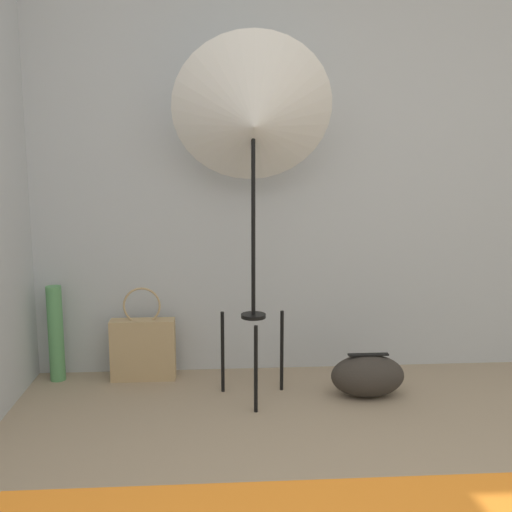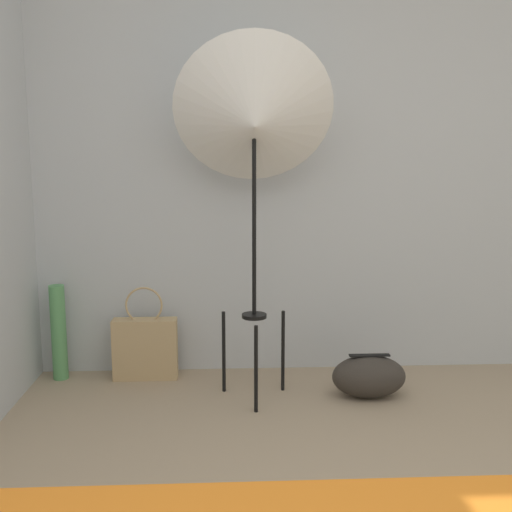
{
  "view_description": "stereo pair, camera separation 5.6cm",
  "coord_description": "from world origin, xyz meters",
  "px_view_note": "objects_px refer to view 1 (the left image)",
  "views": [
    {
      "loc": [
        -0.31,
        -1.17,
        1.29
      ],
      "look_at": [
        -0.11,
        1.7,
        0.82
      ],
      "focal_mm": 42.0,
      "sensor_mm": 36.0,
      "label": 1
    },
    {
      "loc": [
        -0.25,
        -1.18,
        1.29
      ],
      "look_at": [
        -0.11,
        1.7,
        0.82
      ],
      "focal_mm": 42.0,
      "sensor_mm": 36.0,
      "label": 2
    }
  ],
  "objects_px": {
    "photo_umbrella": "(253,120)",
    "duffel_bag": "(368,376)",
    "tote_bag": "(143,348)",
    "paper_roll": "(56,334)"
  },
  "relations": [
    {
      "from": "photo_umbrella",
      "to": "duffel_bag",
      "type": "bearing_deg",
      "value": -2.43
    },
    {
      "from": "tote_bag",
      "to": "paper_roll",
      "type": "bearing_deg",
      "value": 177.78
    },
    {
      "from": "photo_umbrella",
      "to": "paper_roll",
      "type": "bearing_deg",
      "value": 163.31
    },
    {
      "from": "duffel_bag",
      "to": "tote_bag",
      "type": "bearing_deg",
      "value": 164.54
    },
    {
      "from": "tote_bag",
      "to": "paper_roll",
      "type": "relative_size",
      "value": 0.98
    },
    {
      "from": "photo_umbrella",
      "to": "tote_bag",
      "type": "distance_m",
      "value": 1.48
    },
    {
      "from": "duffel_bag",
      "to": "paper_roll",
      "type": "bearing_deg",
      "value": 168.23
    },
    {
      "from": "photo_umbrella",
      "to": "duffel_bag",
      "type": "xyz_separation_m",
      "value": [
        0.63,
        -0.03,
        -1.37
      ]
    },
    {
      "from": "tote_bag",
      "to": "paper_roll",
      "type": "distance_m",
      "value": 0.51
    },
    {
      "from": "tote_bag",
      "to": "paper_roll",
      "type": "xyz_separation_m",
      "value": [
        -0.51,
        0.02,
        0.09
      ]
    }
  ]
}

